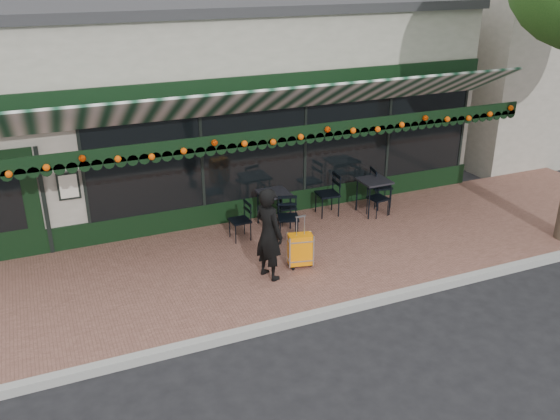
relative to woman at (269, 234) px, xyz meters
name	(u,v)px	position (x,y,z in m)	size (l,w,h in m)	color
ground	(329,313)	(0.56, -1.34, -1.02)	(80.00, 80.00, 0.00)	black
sidewalk	(283,259)	(0.56, 0.66, -0.95)	(18.00, 4.00, 0.15)	brown
curb	(332,312)	(0.56, -1.42, -0.95)	(18.00, 0.16, 0.15)	#9E9E99
restaurant_building	(196,93)	(0.56, 6.50, 1.25)	(12.00, 9.60, 4.50)	gray
neighbor_building_right	(556,58)	(13.56, 6.66, 1.38)	(12.00, 8.00, 4.80)	#B0A99B
woman	(269,234)	(0.00, 0.00, 0.00)	(0.64, 0.42, 1.74)	black
suitcase	(300,250)	(0.69, 0.13, -0.52)	(0.50, 0.34, 1.04)	orange
cafe_table_a	(374,183)	(3.33, 1.82, -0.14)	(0.66, 0.66, 0.81)	black
cafe_table_b	(274,196)	(0.95, 2.03, -0.15)	(0.65, 0.65, 0.80)	black
chair_a_left	(327,194)	(2.32, 2.15, -0.38)	(0.49, 0.49, 0.98)	black
chair_a_right	(381,187)	(3.72, 2.14, -0.40)	(0.47, 0.47, 0.94)	black
chair_a_front	(378,199)	(3.36, 1.66, -0.46)	(0.41, 0.41, 0.82)	black
chair_b_left	(240,221)	(0.05, 1.72, -0.46)	(0.41, 0.41, 0.82)	black
chair_b_right	(287,207)	(1.27, 2.08, -0.49)	(0.38, 0.38, 0.76)	black
chair_b_front	(288,218)	(1.00, 1.39, -0.43)	(0.44, 0.44, 0.89)	black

